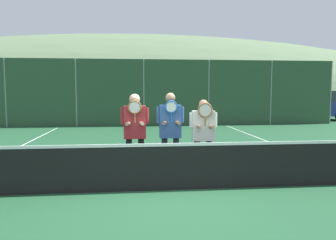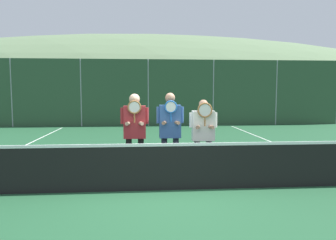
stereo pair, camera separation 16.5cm
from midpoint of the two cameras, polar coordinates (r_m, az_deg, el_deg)
ground_plane at (r=6.48m, az=-1.56°, el=-12.14°), size 120.00×120.00×0.00m
hill_distant at (r=63.30m, az=-5.59°, el=3.46°), size 116.62×64.79×22.68m
clubhouse_building at (r=24.29m, az=-6.28°, el=5.24°), size 16.99×5.50×3.86m
fence_back at (r=17.76m, az=-4.49°, el=4.76°), size 21.51×0.06×3.59m
tennis_net at (r=6.35m, az=-1.57°, el=-8.05°), size 11.97×0.09×1.02m
court_line_right_sideline at (r=10.59m, az=21.99°, el=-5.66°), size 0.05×16.00×0.01m
player_leftmost at (r=7.12m, az=-6.45°, el=-1.42°), size 0.61×0.34×1.86m
player_center_left at (r=7.11m, az=-0.26°, el=-1.43°), size 0.60×0.34×1.88m
player_center_right at (r=7.21m, az=5.52°, el=-2.01°), size 0.62×0.34×1.73m
car_far_left at (r=20.28m, az=-19.63°, el=2.01°), size 4.70×2.00×1.76m
car_left_of_center at (r=20.15m, az=-4.29°, el=2.15°), size 4.40×1.90×1.66m
car_center at (r=20.87m, az=10.58°, el=2.33°), size 4.64×1.98×1.78m
car_right_of_center at (r=22.90m, az=23.47°, el=2.35°), size 4.32×2.03×1.89m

